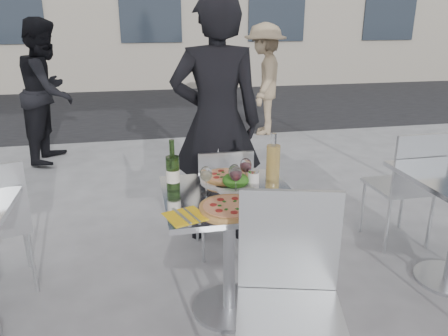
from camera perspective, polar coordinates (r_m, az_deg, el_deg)
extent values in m
plane|color=slate|center=(2.77, 0.66, -17.92)|extent=(80.00, 80.00, 0.00)
cube|color=black|center=(8.83, -8.38, 8.08)|extent=(24.00, 5.00, 0.00)
cylinder|color=#B7BABF|center=(2.76, 0.66, -17.72)|extent=(0.44, 0.44, 0.02)
cylinder|color=#B7BABF|center=(2.56, 0.69, -11.30)|extent=(0.07, 0.07, 0.72)
cube|color=silver|center=(2.40, 0.72, -3.75)|extent=(0.72, 0.72, 0.03)
cylinder|color=#B7BABF|center=(3.36, 27.25, -12.75)|extent=(0.44, 0.44, 0.02)
cylinder|color=silver|center=(3.45, 1.77, -6.04)|extent=(0.02, 0.02, 0.40)
cylinder|color=silver|center=(3.40, -3.53, -6.47)|extent=(0.02, 0.02, 0.40)
cylinder|color=silver|center=(3.17, 3.04, -8.46)|extent=(0.02, 0.02, 0.40)
cylinder|color=silver|center=(3.11, -2.75, -8.98)|extent=(0.02, 0.02, 0.40)
cube|color=silver|center=(3.19, -0.37, -4.08)|extent=(0.38, 0.38, 0.02)
cube|color=silver|center=(2.94, 0.28, -1.67)|extent=(0.37, 0.03, 0.40)
cube|color=silver|center=(1.92, 8.66, -19.19)|extent=(0.54, 0.54, 0.03)
cube|color=silver|center=(1.96, 8.51, -9.33)|extent=(0.43, 0.14, 0.47)
cylinder|color=silver|center=(3.34, -24.49, -8.47)|extent=(0.02, 0.02, 0.43)
cylinder|color=silver|center=(3.03, -23.68, -11.22)|extent=(0.02, 0.02, 0.43)
cylinder|color=silver|center=(3.88, 22.21, -4.25)|extent=(0.02, 0.02, 0.44)
cylinder|color=silver|center=(3.69, 17.63, -4.86)|extent=(0.02, 0.02, 0.44)
cylinder|color=silver|center=(3.62, 25.31, -6.37)|extent=(0.02, 0.02, 0.44)
cylinder|color=silver|center=(3.42, 20.53, -7.16)|extent=(0.02, 0.02, 0.44)
cube|color=silver|center=(3.56, 21.87, -2.22)|extent=(0.42, 0.42, 0.02)
cube|color=silver|center=(3.33, 24.31, 0.33)|extent=(0.41, 0.03, 0.44)
imported|color=black|center=(3.25, -1.00, 5.91)|extent=(0.73, 0.54, 1.85)
imported|color=black|center=(5.62, -22.01, 9.26)|extent=(0.76, 0.91, 1.67)
imported|color=#998162|center=(6.52, 5.26, 11.42)|extent=(0.91, 1.17, 1.60)
cylinder|color=tan|center=(2.20, 0.88, -5.19)|extent=(0.32, 0.32, 0.02)
cylinder|color=beige|center=(2.20, 0.88, -4.95)|extent=(0.28, 0.28, 0.00)
cylinder|color=white|center=(2.59, 0.30, -1.46)|extent=(0.31, 0.31, 0.01)
cylinder|color=tan|center=(2.58, 0.30, -1.15)|extent=(0.27, 0.27, 0.02)
cylinder|color=beige|center=(2.58, 0.30, -0.94)|extent=(0.24, 0.24, 0.00)
cylinder|color=white|center=(2.48, 1.51, -2.45)|extent=(0.22, 0.22, 0.01)
ellipsoid|color=#1A6A1A|center=(2.46, 1.52, -1.60)|extent=(0.15, 0.15, 0.08)
sphere|color=#B21914|center=(2.49, 2.31, -1.16)|extent=(0.03, 0.03, 0.03)
cylinder|color=#2E501E|center=(2.41, -6.69, -0.78)|extent=(0.07, 0.07, 0.20)
cone|color=#2E501E|center=(2.38, -6.78, 1.48)|extent=(0.07, 0.07, 0.03)
cylinder|color=#2E501E|center=(2.37, -6.83, 2.52)|extent=(0.03, 0.03, 0.10)
cylinder|color=silver|center=(2.42, -6.68, -1.00)|extent=(0.07, 0.08, 0.07)
cylinder|color=#E0BC5F|center=(2.55, 6.42, 0.57)|extent=(0.08, 0.08, 0.22)
cylinder|color=white|center=(2.51, 6.54, 3.60)|extent=(0.03, 0.03, 0.08)
cylinder|color=white|center=(2.47, 3.86, -1.56)|extent=(0.06, 0.06, 0.09)
cylinder|color=silver|center=(2.45, 3.89, -0.41)|extent=(0.06, 0.06, 0.02)
cylinder|color=white|center=(2.40, -2.33, -3.32)|extent=(0.06, 0.06, 0.00)
cylinder|color=white|center=(2.38, -2.34, -2.36)|extent=(0.01, 0.01, 0.09)
ellipsoid|color=white|center=(2.36, -2.36, -0.78)|extent=(0.07, 0.07, 0.08)
ellipsoid|color=beige|center=(2.36, -2.36, -1.01)|extent=(0.05, 0.05, 0.05)
cylinder|color=white|center=(2.43, 1.36, -2.98)|extent=(0.06, 0.06, 0.00)
cylinder|color=white|center=(2.41, 1.37, -2.04)|extent=(0.01, 0.01, 0.09)
ellipsoid|color=white|center=(2.39, 1.38, -0.47)|extent=(0.07, 0.07, 0.08)
ellipsoid|color=beige|center=(2.39, 1.38, -0.70)|extent=(0.05, 0.05, 0.05)
cylinder|color=white|center=(2.40, 1.54, -3.28)|extent=(0.06, 0.06, 0.00)
cylinder|color=white|center=(2.38, 1.55, -2.32)|extent=(0.01, 0.01, 0.09)
ellipsoid|color=white|center=(2.36, 1.57, -0.74)|extent=(0.07, 0.07, 0.08)
ellipsoid|color=#430910|center=(2.36, 1.57, -0.97)|extent=(0.05, 0.05, 0.05)
cylinder|color=white|center=(2.53, 2.82, -2.06)|extent=(0.06, 0.06, 0.00)
cylinder|color=white|center=(2.52, 2.84, -1.15)|extent=(0.01, 0.01, 0.09)
ellipsoid|color=white|center=(2.49, 2.86, 0.36)|extent=(0.07, 0.07, 0.08)
ellipsoid|color=#430910|center=(2.50, 2.86, 0.14)|extent=(0.05, 0.05, 0.05)
cube|color=yellow|center=(2.14, -5.06, -6.27)|extent=(0.23, 0.23, 0.00)
cube|color=#B7BABF|center=(2.13, -5.60, -6.22)|extent=(0.08, 0.19, 0.00)
cube|color=#B7BABF|center=(2.14, -4.26, -6.11)|extent=(0.07, 0.17, 0.00)
cube|color=yellow|center=(2.24, 8.89, -5.21)|extent=(0.23, 0.23, 0.00)
cube|color=#B7BABF|center=(2.23, 8.41, -5.16)|extent=(0.08, 0.19, 0.00)
cube|color=#B7BABF|center=(2.25, 9.61, -5.04)|extent=(0.07, 0.17, 0.00)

